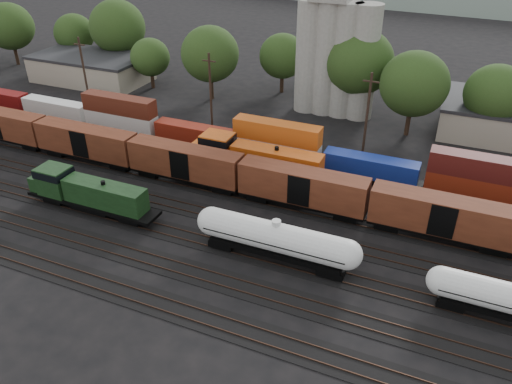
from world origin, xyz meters
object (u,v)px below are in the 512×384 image
at_px(orange_locomotive, 252,158).
at_px(green_locomotive, 84,192).
at_px(tank_car_a, 276,239).
at_px(grain_silo, 335,46).

bearing_deg(orange_locomotive, green_locomotive, -133.95).
relative_size(green_locomotive, tank_car_a, 0.98).
height_order(green_locomotive, orange_locomotive, orange_locomotive).
distance_m(green_locomotive, orange_locomotive, 20.84).
xyz_separation_m(green_locomotive, grain_silo, (17.59, 41.00, 8.70)).
relative_size(green_locomotive, orange_locomotive, 0.86).
bearing_deg(orange_locomotive, tank_car_a, -58.66).
distance_m(orange_locomotive, grain_silo, 27.52).
xyz_separation_m(orange_locomotive, grain_silo, (3.13, 26.00, 8.47)).
xyz_separation_m(green_locomotive, orange_locomotive, (14.46, 15.00, 0.23)).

